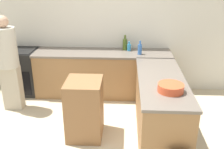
{
  "coord_description": "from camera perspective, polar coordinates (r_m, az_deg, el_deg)",
  "views": [
    {
      "loc": [
        0.45,
        -2.99,
        2.39
      ],
      "look_at": [
        0.25,
        0.6,
        0.94
      ],
      "focal_mm": 42.0,
      "sensor_mm": 36.0,
      "label": 1
    }
  ],
  "objects": [
    {
      "name": "range_oven",
      "position": [
        5.65,
        -18.9,
        0.67
      ],
      "size": [
        0.63,
        0.62,
        0.91
      ],
      "color": "black",
      "rests_on": "ground_plane"
    },
    {
      "name": "person_by_range",
      "position": [
        4.87,
        -21.65,
        2.77
      ],
      "size": [
        0.36,
        0.36,
        1.69
      ],
      "color": "#ADA38E",
      "rests_on": "ground_plane"
    },
    {
      "name": "dish_soap_bottle",
      "position": [
        5.17,
        3.74,
        5.96
      ],
      "size": [
        0.07,
        0.07,
        0.19
      ],
      "color": "#338CBF",
      "rests_on": "counter_back"
    },
    {
      "name": "wall_back",
      "position": [
        5.33,
        -1.79,
        10.73
      ],
      "size": [
        8.0,
        0.06,
        2.7
      ],
      "color": "silver",
      "rests_on": "ground_plane"
    },
    {
      "name": "water_bottle_blue",
      "position": [
        4.96,
        6.08,
        5.54
      ],
      "size": [
        0.08,
        0.08,
        0.26
      ],
      "color": "#386BB7",
      "rests_on": "counter_back"
    },
    {
      "name": "counter_back",
      "position": [
        5.25,
        -2.0,
        0.26
      ],
      "size": [
        2.66,
        0.68,
        0.89
      ],
      "color": "olive",
      "rests_on": "ground_plane"
    },
    {
      "name": "olive_oil_bottle",
      "position": [
        5.21,
        2.84,
        6.63
      ],
      "size": [
        0.09,
        0.09,
        0.3
      ],
      "color": "#475B1E",
      "rests_on": "counter_back"
    },
    {
      "name": "counter_peninsula",
      "position": [
        4.12,
        10.34,
        -6.55
      ],
      "size": [
        0.69,
        1.92,
        0.89
      ],
      "color": "olive",
      "rests_on": "ground_plane"
    },
    {
      "name": "mixing_bowl",
      "position": [
        3.51,
        12.66,
        -2.84
      ],
      "size": [
        0.34,
        0.34,
        0.11
      ],
      "color": "#DB512D",
      "rests_on": "counter_peninsula"
    },
    {
      "name": "island_table",
      "position": [
        3.96,
        -5.98,
        -7.44
      ],
      "size": [
        0.52,
        0.57,
        0.9
      ],
      "color": "brown",
      "rests_on": "ground_plane"
    }
  ]
}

